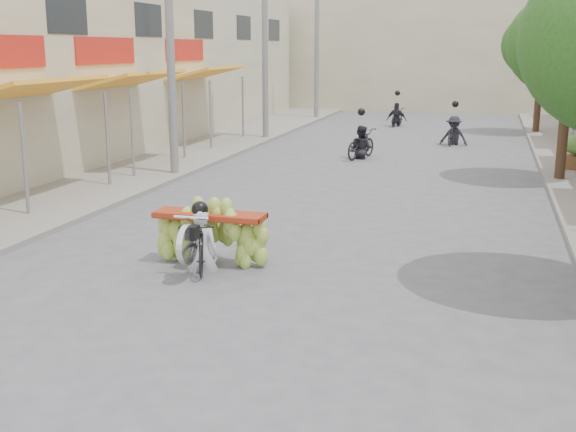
# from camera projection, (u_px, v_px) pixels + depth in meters

# --- Properties ---
(ground) EXTENTS (120.00, 120.00, 0.00)m
(ground) POSITION_uv_depth(u_px,v_px,m) (176.00, 369.00, 8.52)
(ground) COLOR #5A5A5F
(ground) RESTS_ON ground
(sidewalk_left) EXTENTS (4.00, 60.00, 0.12)m
(sidewalk_left) POSITION_uv_depth(u_px,v_px,m) (168.00, 158.00, 24.40)
(sidewalk_left) COLOR gray
(sidewalk_left) RESTS_ON ground
(shophouse_row_left) EXTENTS (9.77, 40.00, 6.00)m
(shophouse_row_left) POSITION_uv_depth(u_px,v_px,m) (15.00, 69.00, 24.07)
(shophouse_row_left) COLOR #BDB596
(shophouse_row_left) RESTS_ON ground
(far_building) EXTENTS (20.00, 6.00, 7.00)m
(far_building) POSITION_uv_depth(u_px,v_px,m) (435.00, 51.00, 43.37)
(far_building) COLOR #BDB596
(far_building) RESTS_ON ground
(utility_pole_mid) EXTENTS (0.60, 0.24, 8.00)m
(utility_pole_mid) POSITION_uv_depth(u_px,v_px,m) (170.00, 35.00, 20.27)
(utility_pole_mid) COLOR slate
(utility_pole_mid) RESTS_ON ground
(utility_pole_far) EXTENTS (0.60, 0.24, 8.00)m
(utility_pole_far) POSITION_uv_depth(u_px,v_px,m) (265.00, 39.00, 28.71)
(utility_pole_far) COLOR slate
(utility_pole_far) RESTS_ON ground
(utility_pole_back) EXTENTS (0.60, 0.24, 8.00)m
(utility_pole_back) POSITION_uv_depth(u_px,v_px,m) (317.00, 41.00, 37.15)
(utility_pole_back) COLOR slate
(utility_pole_back) RESTS_ON ground
(street_tree_mid) EXTENTS (3.40, 3.40, 5.25)m
(street_tree_mid) POSITION_uv_depth(u_px,v_px,m) (571.00, 44.00, 19.39)
(street_tree_mid) COLOR #3A2719
(street_tree_mid) RESTS_ON ground
(street_tree_far) EXTENTS (3.40, 3.40, 5.25)m
(street_tree_far) POSITION_uv_depth(u_px,v_px,m) (542.00, 45.00, 30.64)
(street_tree_far) COLOR #3A2719
(street_tree_far) RESTS_ON ground
(banana_motorbike) EXTENTS (2.20, 1.78, 2.03)m
(banana_motorbike) POSITION_uv_depth(u_px,v_px,m) (206.00, 229.00, 12.27)
(banana_motorbike) COLOR black
(banana_motorbike) RESTS_ON ground
(bg_motorbike_a) EXTENTS (1.13, 1.88, 1.95)m
(bg_motorbike_a) POSITION_uv_depth(u_px,v_px,m) (361.00, 137.00, 24.46)
(bg_motorbike_a) COLOR black
(bg_motorbike_a) RESTS_ON ground
(bg_motorbike_b) EXTENTS (1.14, 1.78, 1.95)m
(bg_motorbike_b) POSITION_uv_depth(u_px,v_px,m) (454.00, 123.00, 27.78)
(bg_motorbike_b) COLOR black
(bg_motorbike_b) RESTS_ON ground
(bg_motorbike_c) EXTENTS (1.04, 1.61, 1.95)m
(bg_motorbike_c) POSITION_uv_depth(u_px,v_px,m) (397.00, 109.00, 34.44)
(bg_motorbike_c) COLOR black
(bg_motorbike_c) RESTS_ON ground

